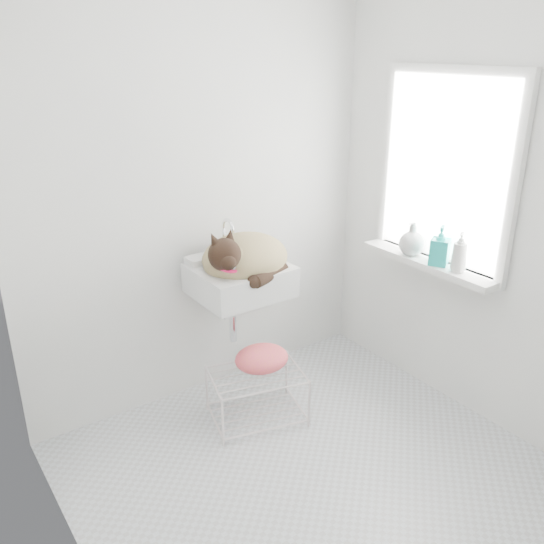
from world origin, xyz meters
TOP-DOWN VIEW (x-y plane):
  - floor at (0.00, 0.00)m, footprint 2.20×2.00m
  - back_wall at (0.00, 1.00)m, footprint 2.20×0.02m
  - right_wall at (1.10, 0.00)m, footprint 0.02×2.00m
  - left_wall at (-1.10, 0.00)m, footprint 0.02×2.00m
  - window_glass at (1.09, 0.20)m, footprint 0.01×0.80m
  - window_frame at (1.07, 0.20)m, footprint 0.04×0.90m
  - windowsill at (1.01, 0.20)m, footprint 0.16×0.88m
  - sink at (0.08, 0.74)m, footprint 0.51×0.45m
  - faucet at (0.08, 0.92)m, footprint 0.19×0.13m
  - cat at (0.09, 0.72)m, footprint 0.52×0.43m
  - wire_rack at (0.03, 0.50)m, footprint 0.57×0.46m
  - towel at (0.08, 0.53)m, footprint 0.35×0.28m
  - bottle_a at (1.00, -0.01)m, footprint 0.10×0.10m
  - bottle_b at (1.00, 0.12)m, footprint 0.14×0.14m
  - bottle_c at (1.00, 0.32)m, footprint 0.15×0.15m

SIDE VIEW (x-z plane):
  - floor at x=0.00m, z-range -0.01..0.01m
  - wire_rack at x=0.03m, z-range 0.00..0.30m
  - towel at x=0.08m, z-range 0.26..0.39m
  - windowsill at x=1.01m, z-range 0.81..0.85m
  - sink at x=0.08m, z-range 0.75..0.95m
  - bottle_a at x=1.00m, z-range 0.76..0.94m
  - bottle_b at x=1.00m, z-range 0.74..0.96m
  - bottle_c at x=1.00m, z-range 0.75..0.95m
  - cat at x=0.09m, z-range 0.73..1.05m
  - faucet at x=0.08m, z-range 0.90..1.08m
  - back_wall at x=0.00m, z-range 0.00..2.50m
  - right_wall at x=1.10m, z-range 0.00..2.50m
  - left_wall at x=-1.10m, z-range 0.00..2.50m
  - window_glass at x=1.09m, z-range 0.85..1.85m
  - window_frame at x=1.07m, z-range 0.80..1.90m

